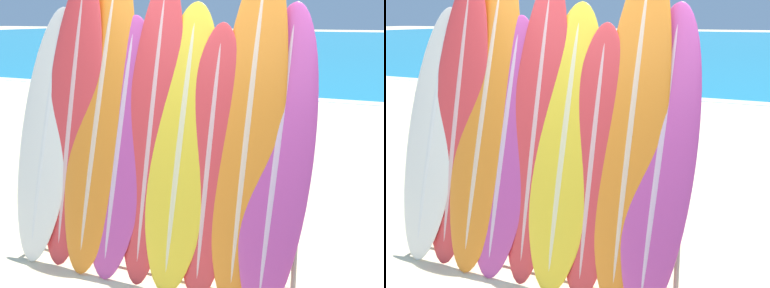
# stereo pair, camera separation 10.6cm
# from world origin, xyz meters

# --- Properties ---
(surfboard_rack) EXTENTS (2.50, 0.04, 0.93)m
(surfboard_rack) POSITION_xyz_m (-0.38, 0.30, 0.50)
(surfboard_rack) COLOR gray
(surfboard_rack) RESTS_ON ground_plane
(surfboard_slot_0) EXTENTS (0.58, 0.72, 2.23)m
(surfboard_slot_0) POSITION_xyz_m (-1.44, 0.32, 1.11)
(surfboard_slot_0) COLOR silver
(surfboard_slot_0) RESTS_ON ground_plane
(surfboard_slot_1) EXTENTS (0.57, 0.66, 2.52)m
(surfboard_slot_1) POSITION_xyz_m (-1.19, 0.36, 1.26)
(surfboard_slot_1) COLOR red
(surfboard_slot_1) RESTS_ON ground_plane
(surfboard_slot_2) EXTENTS (0.60, 0.83, 2.56)m
(surfboard_slot_2) POSITION_xyz_m (-0.91, 0.37, 1.28)
(surfboard_slot_2) COLOR orange
(surfboard_slot_2) RESTS_ON ground_plane
(surfboard_slot_3) EXTENTS (0.56, 0.68, 2.16)m
(surfboard_slot_3) POSITION_xyz_m (-0.67, 0.32, 1.08)
(surfboard_slot_3) COLOR #B23D8E
(surfboard_slot_3) RESTS_ON ground_plane
(surfboard_slot_4) EXTENTS (0.49, 0.67, 2.49)m
(surfboard_slot_4) POSITION_xyz_m (-0.38, 0.36, 1.24)
(surfboard_slot_4) COLOR red
(surfboard_slot_4) RESTS_ON ground_plane
(surfboard_slot_5) EXTENTS (0.59, 0.69, 2.26)m
(surfboard_slot_5) POSITION_xyz_m (-0.10, 0.32, 1.13)
(surfboard_slot_5) COLOR yellow
(surfboard_slot_5) RESTS_ON ground_plane
(surfboard_slot_6) EXTENTS (0.48, 0.56, 2.10)m
(surfboard_slot_6) POSITION_xyz_m (0.15, 0.30, 1.05)
(surfboard_slot_6) COLOR red
(surfboard_slot_6) RESTS_ON ground_plane
(surfboard_slot_7) EXTENTS (0.53, 0.75, 2.58)m
(surfboard_slot_7) POSITION_xyz_m (0.44, 0.36, 1.29)
(surfboard_slot_7) COLOR orange
(surfboard_slot_7) RESTS_ON ground_plane
(surfboard_slot_8) EXTENTS (0.52, 0.80, 2.26)m
(surfboard_slot_8) POSITION_xyz_m (0.68, 0.33, 1.13)
(surfboard_slot_8) COLOR #B23D8E
(surfboard_slot_8) RESTS_ON ground_plane
(person_mid_beach) EXTENTS (0.28, 0.25, 1.65)m
(person_mid_beach) POSITION_xyz_m (-2.78, 5.58, 0.90)
(person_mid_beach) COLOR tan
(person_mid_beach) RESTS_ON ground_plane
(person_far_left) EXTENTS (0.28, 0.29, 1.71)m
(person_far_left) POSITION_xyz_m (-2.92, 7.26, 0.94)
(person_far_left) COLOR #A87A5B
(person_far_left) RESTS_ON ground_plane
(person_far_right) EXTENTS (0.25, 0.29, 1.68)m
(person_far_right) POSITION_xyz_m (-1.54, 8.05, 0.92)
(person_far_right) COLOR #A87A5B
(person_far_right) RESTS_ON ground_plane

